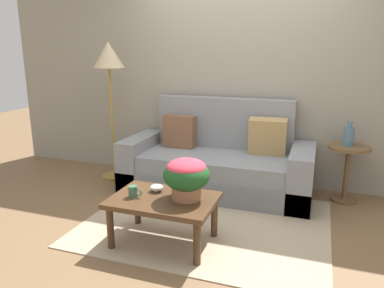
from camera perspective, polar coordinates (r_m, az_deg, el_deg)
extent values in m
plane|color=brown|center=(3.66, 2.79, -11.48)|extent=(14.00, 14.00, 0.00)
cube|color=gray|center=(4.51, 7.59, 10.86)|extent=(6.40, 0.12, 2.66)
cube|color=tan|center=(3.58, 2.35, -12.03)|extent=(2.23, 1.77, 0.01)
cube|color=slate|center=(4.28, 3.67, -5.81)|extent=(2.14, 0.87, 0.25)
cube|color=gray|center=(4.19, 3.64, -3.03)|extent=(1.65, 0.79, 0.20)
cube|color=gray|center=(4.47, 5.02, 1.91)|extent=(1.65, 0.16, 0.83)
cube|color=gray|center=(4.55, -7.83, -2.39)|extent=(0.25, 0.87, 0.59)
cube|color=gray|center=(4.09, 16.63, -4.84)|extent=(0.25, 0.87, 0.59)
cube|color=brown|center=(4.47, -1.92, 1.99)|extent=(0.39, 0.20, 0.39)
cube|color=tan|center=(4.21, 11.67, 1.11)|extent=(0.42, 0.24, 0.43)
cylinder|color=#442D1B|center=(3.15, -12.58, -12.67)|extent=(0.06, 0.06, 0.37)
cylinder|color=#442D1B|center=(2.86, 0.77, -15.25)|extent=(0.06, 0.06, 0.37)
cylinder|color=#442D1B|center=(3.52, -8.48, -9.48)|extent=(0.06, 0.06, 0.37)
cylinder|color=#442D1B|center=(3.26, 3.48, -11.33)|extent=(0.06, 0.06, 0.37)
cube|color=#4C331E|center=(3.09, -4.46, -8.71)|extent=(0.87, 0.59, 0.04)
cylinder|color=brown|center=(4.39, 22.50, -7.94)|extent=(0.28, 0.28, 0.03)
cylinder|color=brown|center=(4.29, 22.87, -4.30)|extent=(0.05, 0.05, 0.56)
cylinder|color=brown|center=(4.21, 23.26, -0.48)|extent=(0.43, 0.43, 0.03)
cylinder|color=olive|center=(4.87, -11.86, -4.88)|extent=(0.32, 0.32, 0.03)
cylinder|color=olive|center=(4.70, -12.30, 3.17)|extent=(0.03, 0.03, 1.36)
cone|color=#C6B289|center=(4.61, -12.86, 13.39)|extent=(0.38, 0.38, 0.31)
cylinder|color=#A36B4C|center=(3.04, -0.86, -7.40)|extent=(0.24, 0.24, 0.12)
ellipsoid|color=#1E5123|center=(2.99, -0.87, -4.84)|extent=(0.38, 0.38, 0.25)
ellipsoid|color=#DB384C|center=(2.97, -0.87, -3.68)|extent=(0.33, 0.33, 0.14)
cylinder|color=#3D664C|center=(3.12, -9.17, -7.29)|extent=(0.08, 0.08, 0.10)
torus|color=#3D664C|center=(3.09, -8.35, -7.42)|extent=(0.07, 0.01, 0.07)
cylinder|color=silver|center=(3.22, -5.52, -7.16)|extent=(0.05, 0.05, 0.02)
ellipsoid|color=silver|center=(3.21, -5.53, -6.74)|extent=(0.12, 0.12, 0.05)
cylinder|color=slate|center=(4.19, 23.18, 1.06)|extent=(0.11, 0.11, 0.20)
cylinder|color=slate|center=(4.17, 23.35, 2.80)|extent=(0.05, 0.05, 0.07)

